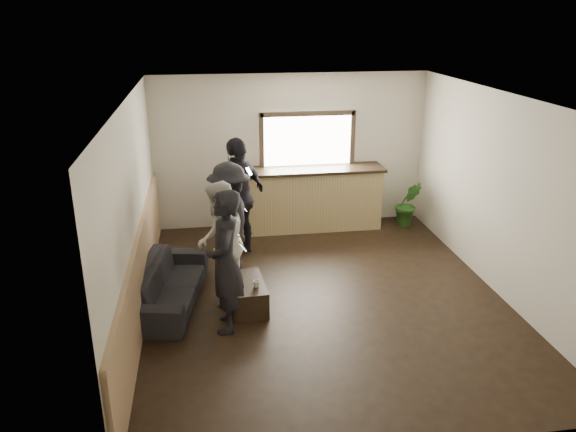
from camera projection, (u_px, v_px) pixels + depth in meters
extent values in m
cube|color=black|center=(323.00, 297.00, 7.98)|extent=(5.00, 6.00, 0.01)
cube|color=silver|center=(328.00, 98.00, 7.01)|extent=(5.00, 6.00, 0.01)
cube|color=beige|center=(291.00, 151.00, 10.28)|extent=(5.00, 0.01, 2.80)
cube|color=beige|center=(401.00, 318.00, 4.72)|extent=(5.00, 0.01, 2.80)
cube|color=beige|center=(133.00, 213.00, 7.15)|extent=(0.01, 6.00, 2.80)
cube|color=beige|center=(500.00, 195.00, 7.85)|extent=(0.01, 6.00, 2.80)
cube|color=tan|center=(142.00, 273.00, 7.44)|extent=(0.06, 5.90, 1.10)
cube|color=tan|center=(309.00, 200.00, 10.32)|extent=(2.60, 0.60, 1.10)
cube|color=black|center=(310.00, 170.00, 10.12)|extent=(2.70, 0.68, 0.05)
cube|color=white|center=(307.00, 140.00, 10.22)|extent=(1.60, 0.06, 0.90)
cube|color=#3F3326|center=(308.00, 114.00, 10.02)|extent=(1.72, 0.08, 0.08)
cube|color=#3F3326|center=(262.00, 142.00, 10.07)|extent=(0.08, 0.08, 1.06)
cube|color=#3F3326|center=(352.00, 139.00, 10.31)|extent=(0.08, 0.08, 1.06)
imported|color=black|center=(168.00, 284.00, 7.73)|extent=(1.11, 2.08, 0.58)
cube|color=black|center=(247.00, 294.00, 7.65)|extent=(0.52, 0.87, 0.37)
imported|color=silver|center=(235.00, 272.00, 7.75)|extent=(0.18, 0.18, 0.10)
imported|color=silver|center=(256.00, 284.00, 7.44)|extent=(0.12, 0.12, 0.09)
imported|color=#2D6623|center=(408.00, 204.00, 10.48)|extent=(0.51, 0.43, 0.86)
imported|color=black|center=(225.00, 262.00, 6.91)|extent=(0.49, 0.70, 1.84)
cube|color=black|center=(243.00, 247.00, 6.86)|extent=(0.10, 0.08, 0.12)
cube|color=white|center=(243.00, 246.00, 6.85)|extent=(0.08, 0.07, 0.11)
imported|color=#B2AFA0|center=(220.00, 243.00, 7.63)|extent=(0.74, 0.90, 1.71)
cube|color=black|center=(236.00, 231.00, 7.57)|extent=(0.10, 0.08, 0.12)
cube|color=white|center=(236.00, 231.00, 7.57)|extent=(0.08, 0.07, 0.11)
imported|color=black|center=(230.00, 219.00, 8.44)|extent=(0.81, 1.21, 1.75)
cube|color=black|center=(244.00, 208.00, 8.44)|extent=(0.10, 0.08, 0.12)
cube|color=white|center=(244.00, 208.00, 8.44)|extent=(0.08, 0.07, 0.11)
imported|color=black|center=(239.00, 197.00, 9.09)|extent=(1.15, 1.16, 1.97)
cube|color=black|center=(249.00, 171.00, 8.81)|extent=(0.12, 0.12, 0.12)
cube|color=white|center=(249.00, 171.00, 8.80)|extent=(0.10, 0.10, 0.11)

